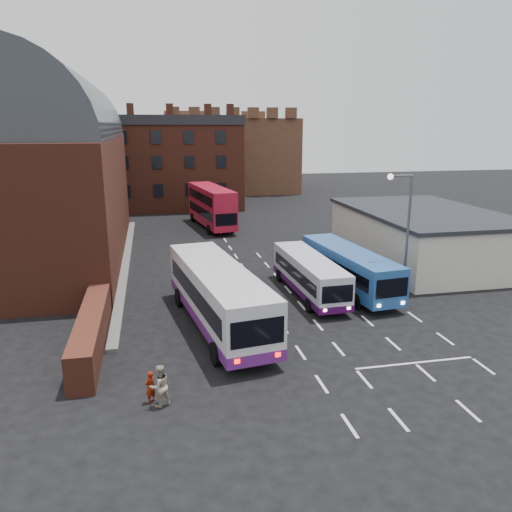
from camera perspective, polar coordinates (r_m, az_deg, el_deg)
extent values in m
plane|color=black|center=(26.10, 4.59, -10.19)|extent=(180.00, 180.00, 0.00)
cube|color=#602B1E|center=(44.91, -22.96, 5.93)|extent=(12.00, 28.00, 10.00)
cylinder|color=#1E2328|center=(44.52, -23.62, 12.29)|extent=(12.00, 26.00, 12.00)
cube|color=#602B1E|center=(26.86, -18.28, -8.10)|extent=(1.20, 10.00, 1.80)
cube|color=beige|center=(43.62, 18.54, 2.09)|extent=(10.00, 16.00, 4.00)
cube|color=#282B30|center=(43.24, 18.76, 4.80)|extent=(10.40, 16.40, 0.30)
cube|color=brown|center=(68.89, -11.27, 9.91)|extent=(22.00, 10.00, 11.00)
cube|color=brown|center=(89.73, -3.67, 11.54)|extent=(22.00, 22.00, 12.00)
cube|color=silver|center=(27.75, -4.35, -4.21)|extent=(4.64, 12.82, 2.85)
cube|color=black|center=(27.69, -4.35, -3.87)|extent=(4.52, 11.64, 1.03)
cylinder|color=black|center=(31.58, -8.79, -4.70)|extent=(0.48, 1.17, 1.14)
cylinder|color=black|center=(23.97, -4.63, -11.07)|extent=(0.48, 1.17, 1.14)
cylinder|color=black|center=(32.21, -3.81, -4.16)|extent=(0.48, 1.17, 1.14)
cylinder|color=black|center=(24.79, 1.82, -10.10)|extent=(0.48, 1.17, 1.14)
cube|color=silver|center=(33.14, 6.10, -1.96)|extent=(2.48, 9.53, 2.15)
cube|color=black|center=(33.11, 6.11, -1.75)|extent=(2.50, 8.33, 0.77)
cylinder|color=black|center=(31.22, 9.79, -5.24)|extent=(0.27, 0.87, 0.86)
cylinder|color=black|center=(36.82, 5.87, -1.99)|extent=(0.27, 0.87, 0.86)
cylinder|color=black|center=(30.45, 6.06, -5.62)|extent=(0.27, 0.87, 0.86)
cylinder|color=black|center=(36.18, 2.65, -2.23)|extent=(0.27, 0.87, 0.86)
cube|color=#25569C|center=(34.42, 10.56, -1.22)|extent=(3.47, 10.64, 2.38)
cube|color=black|center=(34.38, 10.57, -1.00)|extent=(3.40, 9.46, 0.86)
cylinder|color=black|center=(32.65, 15.07, -4.56)|extent=(0.37, 0.97, 0.95)
cylinder|color=black|center=(38.43, 9.43, -1.33)|extent=(0.37, 0.97, 0.95)
cylinder|color=black|center=(31.46, 11.41, -5.07)|extent=(0.37, 0.97, 0.95)
cylinder|color=black|center=(37.42, 6.20, -1.65)|extent=(0.37, 0.97, 0.95)
cube|color=#B91732|center=(55.18, -5.11, 5.83)|extent=(4.13, 11.40, 3.95)
cube|color=black|center=(55.27, -5.10, 5.26)|extent=(4.02, 10.23, 0.91)
cylinder|color=black|center=(52.53, -2.71, 3.23)|extent=(0.43, 1.04, 1.01)
cylinder|color=black|center=(59.60, -4.90, 4.57)|extent=(0.43, 1.04, 1.01)
cylinder|color=black|center=(51.84, -5.38, 3.02)|extent=(0.43, 1.04, 1.01)
cylinder|color=black|center=(58.99, -7.28, 4.40)|extent=(0.43, 1.04, 1.01)
cylinder|color=#4F5259|center=(32.48, 16.89, 1.72)|extent=(0.16, 0.16, 8.04)
cylinder|color=#4F5259|center=(31.54, 16.29, 8.81)|extent=(1.41, 0.14, 0.10)
sphere|color=#FFF2CC|center=(31.24, 15.11, 8.74)|extent=(0.36, 0.36, 0.36)
imported|color=maroon|center=(21.36, -12.00, -14.43)|extent=(0.59, 0.59, 1.37)
imported|color=tan|center=(20.95, -10.94, -14.37)|extent=(1.06, 0.97, 1.77)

